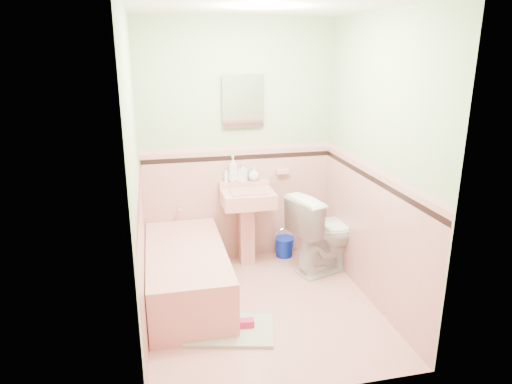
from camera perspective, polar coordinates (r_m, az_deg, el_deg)
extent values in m
plane|color=#E09B93|center=(4.25, 0.76, -13.98)|extent=(2.20, 2.20, 0.00)
plane|color=white|center=(3.64, 0.93, 21.90)|extent=(2.20, 2.20, 0.00)
plane|color=beige|center=(4.81, -2.24, 5.80)|extent=(2.50, 0.00, 2.50)
plane|color=beige|center=(2.75, 6.22, -3.19)|extent=(2.50, 0.00, 2.50)
plane|color=beige|center=(3.66, -14.56, 1.57)|extent=(0.00, 2.50, 2.50)
plane|color=beige|center=(4.10, 14.58, 3.24)|extent=(0.00, 2.50, 2.50)
plane|color=#E3A198|center=(4.96, -2.13, -1.60)|extent=(2.00, 0.00, 2.00)
plane|color=#E3A198|center=(3.05, 5.74, -14.64)|extent=(2.00, 0.00, 2.00)
plane|color=#E3A198|center=(3.88, -13.66, -7.69)|extent=(0.00, 2.20, 2.20)
plane|color=#E3A198|center=(4.29, 13.78, -5.21)|extent=(0.00, 2.20, 2.20)
plane|color=black|center=(4.82, -2.19, 4.24)|extent=(2.00, 0.00, 2.00)
plane|color=black|center=(2.81, 6.01, -5.55)|extent=(2.00, 0.00, 2.00)
plane|color=black|center=(3.70, -14.13, -0.35)|extent=(0.00, 2.20, 2.20)
plane|color=black|center=(4.13, 14.22, 1.48)|extent=(0.00, 2.20, 2.20)
plane|color=#E0A19E|center=(4.79, -2.20, 5.40)|extent=(2.00, 0.00, 2.00)
plane|color=#E0A19E|center=(2.78, 6.08, -3.65)|extent=(2.00, 0.00, 2.00)
plane|color=#E0A19E|center=(3.67, -14.25, 1.14)|extent=(0.00, 2.20, 2.20)
plane|color=#E0A19E|center=(4.10, 14.32, 2.82)|extent=(0.00, 2.20, 2.20)
cube|color=#DB8F86|center=(4.35, -8.49, -10.04)|extent=(0.70, 1.50, 0.45)
cylinder|color=silver|center=(4.85, -9.39, -1.92)|extent=(0.04, 0.12, 0.04)
cylinder|color=silver|center=(4.79, -1.39, 2.07)|extent=(0.02, 0.02, 0.10)
cube|color=white|center=(4.72, -1.63, 11.12)|extent=(0.35, 0.04, 0.44)
cube|color=#DB8F86|center=(4.94, 3.25, 2.53)|extent=(0.13, 0.07, 0.04)
imported|color=#B2B2B2|center=(4.79, -2.84, 2.84)|extent=(0.14, 0.14, 0.27)
imported|color=#B2B2B2|center=(4.82, -1.63, 2.46)|extent=(0.12, 0.12, 0.20)
imported|color=#B2B2B2|center=(4.85, -0.26, 2.26)|extent=(0.15, 0.15, 0.15)
cylinder|color=white|center=(4.80, -3.70, 1.91)|extent=(0.04, 0.04, 0.12)
imported|color=white|center=(4.80, 8.93, -4.80)|extent=(0.92, 0.70, 0.83)
cube|color=#99A589|center=(3.94, -3.22, -16.53)|extent=(0.79, 0.62, 0.03)
cube|color=#BF1E59|center=(3.93, -1.40, -15.81)|extent=(0.16, 0.08, 0.06)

